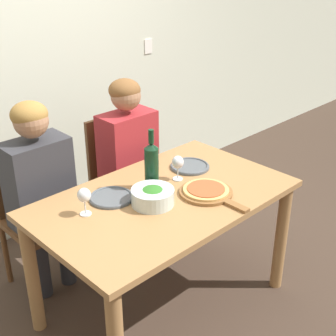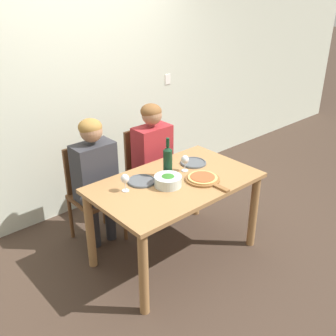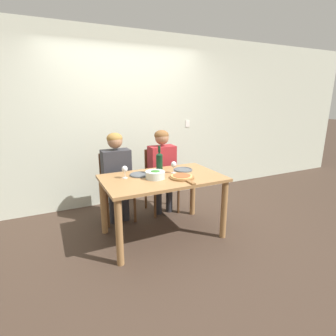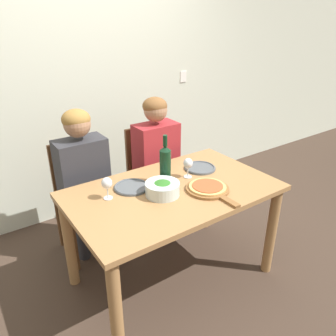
{
  "view_description": "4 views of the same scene",
  "coord_description": "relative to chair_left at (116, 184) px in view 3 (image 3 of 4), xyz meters",
  "views": [
    {
      "loc": [
        -1.56,
        -1.64,
        2.04
      ],
      "look_at": [
        0.09,
        0.06,
        0.89
      ],
      "focal_mm": 50.0,
      "sensor_mm": 36.0,
      "label": 1
    },
    {
      "loc": [
        -2.02,
        -2.19,
        2.33
      ],
      "look_at": [
        -0.06,
        0.03,
        0.91
      ],
      "focal_mm": 42.0,
      "sensor_mm": 36.0,
      "label": 2
    },
    {
      "loc": [
        -1.24,
        -2.75,
        1.7
      ],
      "look_at": [
        0.1,
        0.06,
        0.86
      ],
      "focal_mm": 28.0,
      "sensor_mm": 36.0,
      "label": 3
    },
    {
      "loc": [
        -1.17,
        -1.61,
        1.86
      ],
      "look_at": [
        -0.03,
        0.02,
        0.94
      ],
      "focal_mm": 35.0,
      "sensor_mm": 36.0,
      "label": 4
    }
  ],
  "objects": [
    {
      "name": "ground_plane",
      "position": [
        0.39,
        -0.76,
        -0.52
      ],
      "size": [
        40.0,
        40.0,
        0.0
      ],
      "primitive_type": "plane",
      "color": "#3D2D23"
    },
    {
      "name": "back_wall",
      "position": [
        0.39,
        0.61,
        0.83
      ],
      "size": [
        10.0,
        0.06,
        2.7
      ],
      "color": "beige",
      "rests_on": "ground"
    },
    {
      "name": "dining_table",
      "position": [
        0.39,
        -0.76,
        0.13
      ],
      "size": [
        1.43,
        0.87,
        0.78
      ],
      "color": "#9E7042",
      "rests_on": "ground"
    },
    {
      "name": "chair_left",
      "position": [
        0.0,
        0.0,
        0.0
      ],
      "size": [
        0.42,
        0.42,
        0.94
      ],
      "color": "brown",
      "rests_on": "ground"
    },
    {
      "name": "chair_right",
      "position": [
        0.69,
        0.0,
        0.0
      ],
      "size": [
        0.42,
        0.42,
        0.94
      ],
      "color": "brown",
      "rests_on": "ground"
    },
    {
      "name": "person_woman",
      "position": [
        0.0,
        -0.11,
        0.24
      ],
      "size": [
        0.47,
        0.51,
        1.25
      ],
      "color": "#28282D",
      "rests_on": "ground"
    },
    {
      "name": "person_man",
      "position": [
        0.69,
        -0.11,
        0.24
      ],
      "size": [
        0.47,
        0.51,
        1.25
      ],
      "color": "#28282D",
      "rests_on": "ground"
    },
    {
      "name": "wine_bottle",
      "position": [
        0.4,
        -0.65,
        0.41
      ],
      "size": [
        0.08,
        0.08,
        0.36
      ],
      "color": "black",
      "rests_on": "dining_table"
    },
    {
      "name": "broccoli_bowl",
      "position": [
        0.29,
        -0.78,
        0.3
      ],
      "size": [
        0.23,
        0.23,
        0.1
      ],
      "color": "silver",
      "rests_on": "dining_table"
    },
    {
      "name": "dinner_plate_left",
      "position": [
        0.16,
        -0.58,
        0.27
      ],
      "size": [
        0.24,
        0.24,
        0.02
      ],
      "color": "#4C5156",
      "rests_on": "dining_table"
    },
    {
      "name": "dinner_plate_right",
      "position": [
        0.76,
        -0.61,
        0.27
      ],
      "size": [
        0.24,
        0.24,
        0.02
      ],
      "color": "#4C5156",
      "rests_on": "dining_table"
    },
    {
      "name": "pizza_on_board",
      "position": [
        0.58,
        -0.91,
        0.27
      ],
      "size": [
        0.3,
        0.44,
        0.04
      ],
      "color": "brown",
      "rests_on": "dining_table"
    },
    {
      "name": "wine_glass_left",
      "position": [
        -0.03,
        -0.62,
        0.36
      ],
      "size": [
        0.07,
        0.07,
        0.15
      ],
      "color": "silver",
      "rests_on": "dining_table"
    },
    {
      "name": "wine_glass_right",
      "position": [
        0.59,
        -0.67,
        0.36
      ],
      "size": [
        0.07,
        0.07,
        0.15
      ],
      "color": "silver",
      "rests_on": "dining_table"
    }
  ]
}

